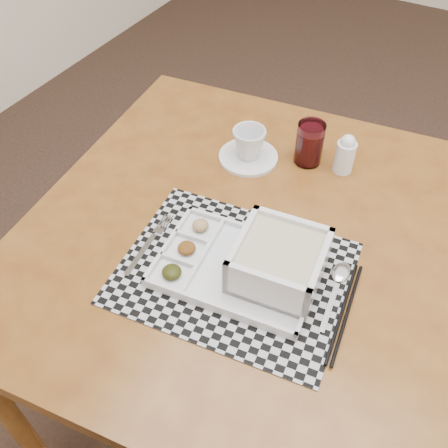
% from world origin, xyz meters
% --- Properties ---
extents(dining_table, '(1.12, 1.12, 0.76)m').
position_xyz_m(dining_table, '(-0.60, -0.76, 0.68)').
color(dining_table, '#5D2F10').
rests_on(dining_table, ground).
extents(placemat, '(0.49, 0.40, 0.00)m').
position_xyz_m(placemat, '(-0.59, -0.88, 0.76)').
color(placemat, '#A2A3A9').
rests_on(placemat, dining_table).
extents(serving_tray, '(0.34, 0.25, 0.10)m').
position_xyz_m(serving_tray, '(-0.53, -0.86, 0.80)').
color(serving_tray, silver).
rests_on(serving_tray, placemat).
extents(fork, '(0.04, 0.19, 0.00)m').
position_xyz_m(fork, '(-0.79, -0.90, 0.76)').
color(fork, silver).
rests_on(fork, placemat).
extents(spoon, '(0.04, 0.18, 0.01)m').
position_xyz_m(spoon, '(-0.40, -0.79, 0.76)').
color(spoon, silver).
rests_on(spoon, placemat).
extents(chopsticks, '(0.04, 0.24, 0.01)m').
position_xyz_m(chopsticks, '(-0.36, -0.87, 0.76)').
color(chopsticks, black).
rests_on(chopsticks, placemat).
extents(saucer, '(0.15, 0.15, 0.01)m').
position_xyz_m(saucer, '(-0.73, -0.54, 0.76)').
color(saucer, silver).
rests_on(saucer, dining_table).
extents(cup, '(0.10, 0.10, 0.08)m').
position_xyz_m(cup, '(-0.73, -0.54, 0.81)').
color(cup, silver).
rests_on(cup, saucer).
extents(juice_glass, '(0.07, 0.07, 0.11)m').
position_xyz_m(juice_glass, '(-0.60, -0.48, 0.81)').
color(juice_glass, white).
rests_on(juice_glass, dining_table).
extents(creamer_bottle, '(0.05, 0.05, 0.10)m').
position_xyz_m(creamer_bottle, '(-0.51, -0.47, 0.81)').
color(creamer_bottle, silver).
rests_on(creamer_bottle, dining_table).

